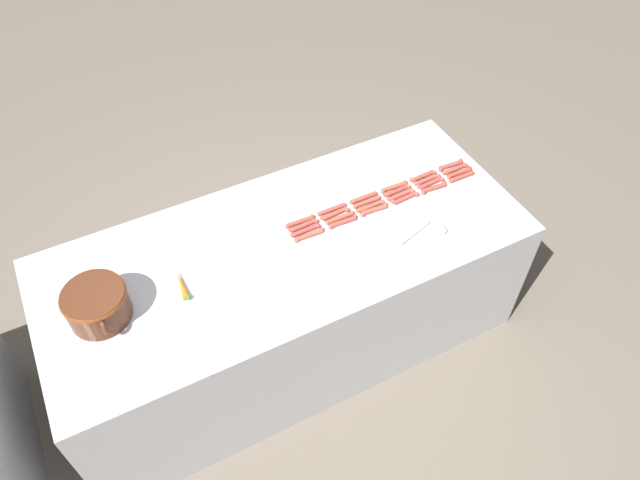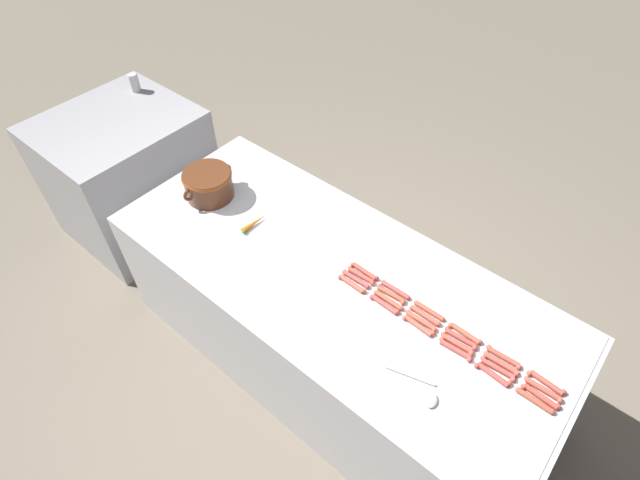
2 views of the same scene
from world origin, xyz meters
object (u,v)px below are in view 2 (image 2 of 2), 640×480
(hot_dog_8, at_px, (457,344))
(hot_dog_9, at_px, (421,321))
(hot_dog_3, at_px, (418,326))
(hot_dog_14, at_px, (461,338))
(hot_dog_2, at_px, (455,349))
(hot_dog_5, at_px, (352,284))
(hot_dog_16, at_px, (391,294))
(bean_pot, at_px, (208,183))
(hot_dog_17, at_px, (361,276))
(hot_dog_22, at_px, (395,290))
(back_cabinet, at_px, (131,175))
(hot_dog_12, at_px, (543,389))
(hot_dog_6, at_px, (541,396))
(serving_spoon, at_px, (424,392))
(hot_dog_10, at_px, (388,300))
(hot_dog_23, at_px, (364,271))
(hot_dog_0, at_px, (535,401))
(hot_dog_1, at_px, (493,374))
(hot_dog_11, at_px, (356,279))
(hot_dog_20, at_px, (465,333))
(carrot, at_px, (254,223))
(hot_dog_21, at_px, (429,311))
(hot_dog_7, at_px, (498,369))
(hot_dog_13, at_px, (501,363))
(hot_dog_18, at_px, (546,383))
(hot_dog_4, at_px, (384,304))
(soda_can, at_px, (134,83))
(hot_dog_15, at_px, (425,316))
(hot_dog_19, at_px, (504,357))

(hot_dog_8, relative_size, hot_dog_9, 1.00)
(hot_dog_3, relative_size, hot_dog_14, 1.00)
(hot_dog_2, height_order, hot_dog_5, same)
(hot_dog_16, height_order, bean_pot, bean_pot)
(hot_dog_17, xyz_separation_m, hot_dog_22, (0.04, -0.18, 0.00))
(back_cabinet, relative_size, hot_dog_12, 5.88)
(hot_dog_14, bearing_deg, hot_dog_6, -95.24)
(hot_dog_8, xyz_separation_m, serving_spoon, (-0.29, -0.01, -0.00))
(hot_dog_9, bearing_deg, hot_dog_2, -99.08)
(hot_dog_10, xyz_separation_m, hot_dog_23, (0.07, 0.19, 0.00))
(back_cabinet, xyz_separation_m, hot_dog_0, (-0.01, -2.94, 0.38))
(hot_dog_1, xyz_separation_m, hot_dog_11, (0.04, 0.75, 0.00))
(hot_dog_20, relative_size, carrot, 0.92)
(hot_dog_21, relative_size, carrot, 0.92)
(hot_dog_20, distance_m, hot_dog_21, 0.19)
(hot_dog_22, bearing_deg, hot_dog_0, -97.99)
(hot_dog_22, height_order, bean_pot, bean_pot)
(hot_dog_12, distance_m, bean_pot, 1.97)
(hot_dog_7, bearing_deg, hot_dog_12, -80.03)
(hot_dog_2, bearing_deg, hot_dog_14, 7.32)
(hot_dog_5, bearing_deg, hot_dog_13, -84.77)
(hot_dog_18, bearing_deg, hot_dog_22, 90.09)
(hot_dog_0, distance_m, hot_dog_4, 0.74)
(hot_dog_18, bearing_deg, soda_can, 85.67)
(hot_dog_1, xyz_separation_m, hot_dog_2, (0.00, 0.18, 0.00))
(hot_dog_16, relative_size, hot_dog_20, 1.00)
(hot_dog_3, distance_m, hot_dog_21, 0.10)
(back_cabinet, bearing_deg, hot_dog_23, -87.34)
(hot_dog_7, relative_size, hot_dog_10, 1.00)
(hot_dog_6, xyz_separation_m, hot_dog_15, (0.04, 0.57, 0.00))
(hot_dog_3, bearing_deg, hot_dog_8, -80.64)
(hot_dog_5, xyz_separation_m, hot_dog_19, (0.10, -0.75, 0.00))
(hot_dog_2, relative_size, hot_dog_12, 1.00)
(hot_dog_20, bearing_deg, hot_dog_17, 93.30)
(hot_dog_8, bearing_deg, hot_dog_3, 99.36)
(hot_dog_10, xyz_separation_m, hot_dog_22, (0.07, 0.01, 0.00))
(hot_dog_18, bearing_deg, hot_dog_21, 90.21)
(hot_dog_23, bearing_deg, hot_dog_8, -97.14)
(hot_dog_11, relative_size, carrot, 0.92)
(hot_dog_2, distance_m, carrot, 1.23)
(hot_dog_1, height_order, hot_dog_10, same)
(hot_dog_1, bearing_deg, hot_dog_14, 69.55)
(hot_dog_17, height_order, hot_dog_21, same)
(hot_dog_1, relative_size, hot_dog_17, 1.00)
(hot_dog_2, distance_m, hot_dog_19, 0.21)
(hot_dog_14, xyz_separation_m, hot_dog_22, (0.04, 0.37, 0.00))
(hot_dog_6, xyz_separation_m, hot_dog_21, (0.07, 0.57, 0.00))
(carrot, bearing_deg, soda_can, 76.77)
(soda_can, bearing_deg, bean_pot, -106.63)
(hot_dog_6, bearing_deg, hot_dog_20, 79.72)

